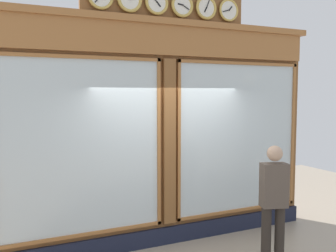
{
  "coord_description": "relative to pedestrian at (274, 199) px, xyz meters",
  "views": [
    {
      "loc": [
        2.61,
        5.47,
        2.42
      ],
      "look_at": [
        0.0,
        0.0,
        1.9
      ],
      "focal_mm": 41.32,
      "sensor_mm": 36.0,
      "label": 1
    }
  ],
  "objects": [
    {
      "name": "shop_facade",
      "position": [
        1.03,
        -1.43,
        0.88
      ],
      "size": [
        5.45,
        0.42,
        4.06
      ],
      "color": "brown",
      "rests_on": "ground_plane"
    },
    {
      "name": "pedestrian",
      "position": [
        0.0,
        0.0,
        0.0
      ],
      "size": [
        0.41,
        0.32,
        1.69
      ],
      "color": "#312A24",
      "rests_on": "ground_plane"
    }
  ]
}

